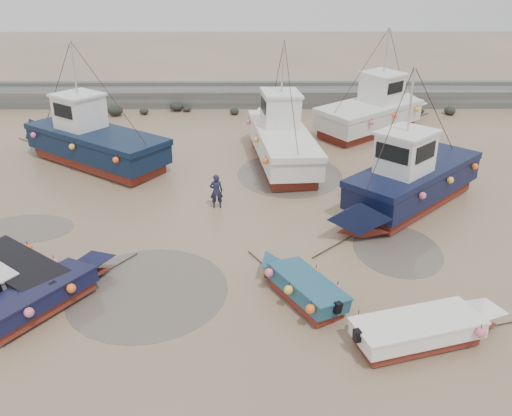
{
  "coord_description": "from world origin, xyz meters",
  "views": [
    {
      "loc": [
        0.4,
        -14.47,
        10.2
      ],
      "look_at": [
        0.49,
        2.57,
        1.4
      ],
      "focal_mm": 35.0,
      "sensor_mm": 36.0,
      "label": 1
    }
  ],
  "objects_px": {
    "dinghy_4": "(13,266)",
    "cabin_boat_1": "(279,137)",
    "cabin_boat_2": "(407,181)",
    "dinghy_2": "(299,282)",
    "cabin_boat_3": "(375,110)",
    "dinghy_3": "(430,327)",
    "person": "(217,207)",
    "cabin_boat_0": "(88,139)",
    "dinghy_1": "(47,291)"
  },
  "relations": [
    {
      "from": "dinghy_2",
      "to": "cabin_boat_0",
      "type": "relative_size",
      "value": 0.45
    },
    {
      "from": "cabin_boat_2",
      "to": "dinghy_4",
      "type": "bearing_deg",
      "value": 67.15
    },
    {
      "from": "dinghy_2",
      "to": "cabin_boat_0",
      "type": "distance_m",
      "value": 15.73
    },
    {
      "from": "cabin_boat_1",
      "to": "dinghy_1",
      "type": "bearing_deg",
      "value": -130.63
    },
    {
      "from": "dinghy_1",
      "to": "cabin_boat_0",
      "type": "bearing_deg",
      "value": 136.38
    },
    {
      "from": "dinghy_4",
      "to": "dinghy_1",
      "type": "bearing_deg",
      "value": -93.74
    },
    {
      "from": "cabin_boat_0",
      "to": "person",
      "type": "bearing_deg",
      "value": -92.82
    },
    {
      "from": "cabin_boat_1",
      "to": "cabin_boat_2",
      "type": "xyz_separation_m",
      "value": [
        5.27,
        -5.85,
        0.02
      ]
    },
    {
      "from": "cabin_boat_2",
      "to": "person",
      "type": "bearing_deg",
      "value": 46.49
    },
    {
      "from": "cabin_boat_0",
      "to": "cabin_boat_3",
      "type": "bearing_deg",
      "value": -38.13
    },
    {
      "from": "dinghy_3",
      "to": "dinghy_4",
      "type": "relative_size",
      "value": 1.07
    },
    {
      "from": "dinghy_2",
      "to": "cabin_boat_2",
      "type": "relative_size",
      "value": 0.54
    },
    {
      "from": "cabin_boat_0",
      "to": "person",
      "type": "relative_size",
      "value": 6.42
    },
    {
      "from": "dinghy_2",
      "to": "person",
      "type": "relative_size",
      "value": 2.89
    },
    {
      "from": "dinghy_4",
      "to": "cabin_boat_2",
      "type": "xyz_separation_m",
      "value": [
        14.97,
        5.31,
        0.79
      ]
    },
    {
      "from": "dinghy_3",
      "to": "cabin_boat_2",
      "type": "bearing_deg",
      "value": 154.09
    },
    {
      "from": "dinghy_2",
      "to": "cabin_boat_3",
      "type": "height_order",
      "value": "cabin_boat_3"
    },
    {
      "from": "dinghy_2",
      "to": "cabin_boat_0",
      "type": "xyz_separation_m",
      "value": [
        -10.26,
        11.9,
        0.73
      ]
    },
    {
      "from": "cabin_boat_2",
      "to": "cabin_boat_3",
      "type": "relative_size",
      "value": 0.96
    },
    {
      "from": "dinghy_1",
      "to": "cabin_boat_0",
      "type": "distance_m",
      "value": 12.53
    },
    {
      "from": "dinghy_4",
      "to": "cabin_boat_1",
      "type": "xyz_separation_m",
      "value": [
        9.7,
        11.15,
        0.77
      ]
    },
    {
      "from": "dinghy_4",
      "to": "person",
      "type": "height_order",
      "value": "dinghy_4"
    },
    {
      "from": "dinghy_2",
      "to": "cabin_boat_3",
      "type": "distance_m",
      "value": 18.19
    },
    {
      "from": "cabin_boat_1",
      "to": "person",
      "type": "bearing_deg",
      "value": -126.34
    },
    {
      "from": "dinghy_4",
      "to": "cabin_boat_1",
      "type": "height_order",
      "value": "cabin_boat_1"
    },
    {
      "from": "cabin_boat_1",
      "to": "cabin_boat_2",
      "type": "relative_size",
      "value": 1.29
    },
    {
      "from": "cabin_boat_2",
      "to": "cabin_boat_0",
      "type": "bearing_deg",
      "value": 27.77
    },
    {
      "from": "cabin_boat_0",
      "to": "cabin_boat_2",
      "type": "distance_m",
      "value": 16.44
    },
    {
      "from": "dinghy_3",
      "to": "cabin_boat_0",
      "type": "xyz_separation_m",
      "value": [
        -13.87,
        14.08,
        0.75
      ]
    },
    {
      "from": "cabin_boat_3",
      "to": "cabin_boat_2",
      "type": "bearing_deg",
      "value": -43.0
    },
    {
      "from": "dinghy_3",
      "to": "cabin_boat_1",
      "type": "xyz_separation_m",
      "value": [
        -3.67,
        14.35,
        0.77
      ]
    },
    {
      "from": "cabin_boat_0",
      "to": "cabin_boat_2",
      "type": "relative_size",
      "value": 1.2
    },
    {
      "from": "cabin_boat_1",
      "to": "cabin_boat_2",
      "type": "bearing_deg",
      "value": -56.17
    },
    {
      "from": "person",
      "to": "dinghy_4",
      "type": "bearing_deg",
      "value": 32.51
    },
    {
      "from": "cabin_boat_1",
      "to": "cabin_boat_2",
      "type": "distance_m",
      "value": 7.87
    },
    {
      "from": "cabin_boat_0",
      "to": "person",
      "type": "height_order",
      "value": "cabin_boat_0"
    },
    {
      "from": "dinghy_3",
      "to": "dinghy_4",
      "type": "height_order",
      "value": "same"
    },
    {
      "from": "dinghy_3",
      "to": "cabin_boat_2",
      "type": "distance_m",
      "value": 8.69
    },
    {
      "from": "dinghy_1",
      "to": "cabin_boat_1",
      "type": "height_order",
      "value": "cabin_boat_1"
    },
    {
      "from": "cabin_boat_3",
      "to": "person",
      "type": "height_order",
      "value": "cabin_boat_3"
    },
    {
      "from": "dinghy_1",
      "to": "person",
      "type": "height_order",
      "value": "dinghy_1"
    },
    {
      "from": "dinghy_1",
      "to": "dinghy_4",
      "type": "height_order",
      "value": "same"
    },
    {
      "from": "cabin_boat_1",
      "to": "person",
      "type": "relative_size",
      "value": 6.91
    },
    {
      "from": "cabin_boat_2",
      "to": "cabin_boat_3",
      "type": "distance_m",
      "value": 10.82
    },
    {
      "from": "dinghy_4",
      "to": "dinghy_2",
      "type": "bearing_deg",
      "value": -59.93
    },
    {
      "from": "dinghy_3",
      "to": "person",
      "type": "bearing_deg",
      "value": -157.53
    },
    {
      "from": "dinghy_4",
      "to": "cabin_boat_3",
      "type": "relative_size",
      "value": 0.63
    },
    {
      "from": "dinghy_1",
      "to": "dinghy_3",
      "type": "xyz_separation_m",
      "value": [
        11.67,
        -1.77,
        -0.0
      ]
    },
    {
      "from": "dinghy_4",
      "to": "cabin_boat_0",
      "type": "relative_size",
      "value": 0.55
    },
    {
      "from": "dinghy_2",
      "to": "cabin_boat_3",
      "type": "bearing_deg",
      "value": 38.48
    }
  ]
}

